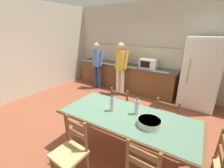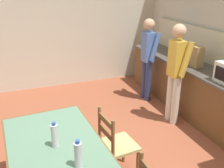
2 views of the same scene
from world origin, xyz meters
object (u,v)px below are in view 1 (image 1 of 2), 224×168
at_px(paper_bag, 124,59).
at_px(bottle_off_centre, 137,107).
at_px(person_at_sink, 97,63).
at_px(dining_table, 127,119).
at_px(chair_side_far_left, 122,107).
at_px(chair_side_far_right, 167,120).
at_px(chair_side_near_left, 71,152).
at_px(serving_bowl, 149,122).
at_px(person_at_counter, 121,67).
at_px(microwave, 149,63).
at_px(bottle_near_centre, 112,104).
at_px(refrigerator, 201,74).

distance_m(paper_bag, bottle_off_centre, 3.07).
bearing_deg(person_at_sink, dining_table, -131.70).
height_order(dining_table, chair_side_far_left, chair_side_far_left).
bearing_deg(chair_side_far_right, chair_side_far_left, 2.01).
relative_size(dining_table, chair_side_far_left, 2.44).
height_order(chair_side_near_left, person_at_sink, person_at_sink).
relative_size(paper_bag, person_at_sink, 0.22).
xyz_separation_m(bottle_off_centre, chair_side_near_left, (-0.55, -0.91, -0.46)).
xyz_separation_m(serving_bowl, chair_side_near_left, (-0.83, -0.73, -0.39)).
xyz_separation_m(paper_bag, person_at_counter, (0.17, -0.51, -0.13)).
relative_size(microwave, chair_side_near_left, 0.55).
bearing_deg(bottle_off_centre, bottle_near_centre, -159.79).
bearing_deg(dining_table, bottle_off_centre, 50.18).
height_order(refrigerator, paper_bag, refrigerator).
distance_m(microwave, chair_side_far_right, 2.30).
relative_size(microwave, person_at_counter, 0.30).
bearing_deg(dining_table, chair_side_far_right, 60.44).
distance_m(paper_bag, person_at_counter, 0.55).
xyz_separation_m(microwave, dining_table, (0.73, -2.67, -0.34)).
bearing_deg(bottle_off_centre, serving_bowl, -31.31).
relative_size(dining_table, person_at_counter, 1.32).
height_order(chair_side_far_left, person_at_counter, person_at_counter).
distance_m(paper_bag, serving_bowl, 3.38).
xyz_separation_m(microwave, chair_side_near_left, (0.28, -3.45, -0.60)).
xyz_separation_m(chair_side_far_left, chair_side_far_right, (0.97, 0.05, 0.00)).
relative_size(chair_side_near_left, person_at_counter, 0.54).
bearing_deg(refrigerator, chair_side_far_left, -123.35).
height_order(serving_bowl, chair_side_near_left, chair_side_near_left).
relative_size(microwave, person_at_sink, 0.31).
xyz_separation_m(dining_table, bottle_near_centre, (-0.27, -0.01, 0.20)).
bearing_deg(person_at_counter, person_at_sink, 88.86).
bearing_deg(serving_bowl, chair_side_far_left, 139.49).
relative_size(dining_table, person_at_sink, 1.36).
bearing_deg(bottle_off_centre, chair_side_far_left, 136.04).
xyz_separation_m(bottle_near_centre, person_at_counter, (-1.18, 2.17, 0.04)).
distance_m(refrigerator, serving_bowl, 2.72).
bearing_deg(refrigerator, paper_bag, 179.73).
bearing_deg(paper_bag, bottle_near_centre, -63.29).
bearing_deg(microwave, chair_side_far_right, -58.18).
bearing_deg(person_at_counter, chair_side_far_left, -147.10).
relative_size(bottle_off_centre, serving_bowl, 0.84).
bearing_deg(paper_bag, chair_side_near_left, -71.17).
bearing_deg(person_at_counter, bottle_near_centre, -151.49).
distance_m(bottle_near_centre, chair_side_far_right, 1.17).
relative_size(refrigerator, serving_bowl, 5.90).
bearing_deg(chair_side_near_left, chair_side_far_right, 61.23).
height_order(dining_table, bottle_near_centre, bottle_near_centre).
relative_size(chair_side_far_left, person_at_sink, 0.56).
xyz_separation_m(paper_bag, serving_bowl, (2.00, -2.71, -0.24)).
distance_m(paper_bag, chair_side_near_left, 3.69).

